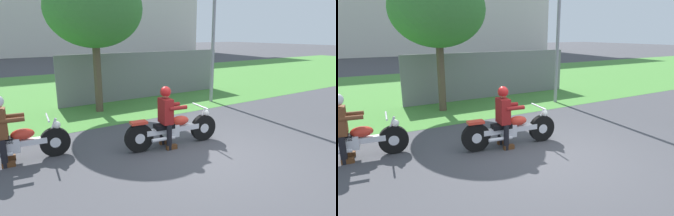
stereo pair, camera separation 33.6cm
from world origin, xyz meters
TOP-DOWN VIEW (x-y plane):
  - ground at (0.00, 0.00)m, footprint 120.00×120.00m
  - grass_verge at (0.00, 9.12)m, footprint 60.00×12.00m
  - motorcycle_lead at (-0.37, 0.95)m, footprint 2.27×0.66m
  - rider_lead at (-0.54, 0.98)m, footprint 0.58×0.50m
  - motorcycle_follow at (-3.52, 1.92)m, footprint 2.15×0.66m
  - rider_follow at (-3.69, 1.95)m, footprint 0.58×0.50m
  - tree_roadside at (-0.69, 4.83)m, footprint 2.97×2.97m
  - fence_segment at (1.73, 5.93)m, footprint 7.00×0.06m

SIDE VIEW (x-z plane):
  - ground at x=0.00m, z-range 0.00..0.00m
  - grass_verge at x=0.00m, z-range 0.00..0.01m
  - motorcycle_follow at x=-3.52m, z-range -0.05..0.81m
  - motorcycle_lead at x=-0.37m, z-range -0.05..0.83m
  - rider_follow at x=-3.69m, z-range 0.11..1.50m
  - rider_lead at x=-0.54m, z-range 0.12..1.51m
  - fence_segment at x=1.73m, z-range 0.00..1.80m
  - tree_roadside at x=-0.69m, z-range 1.01..5.45m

